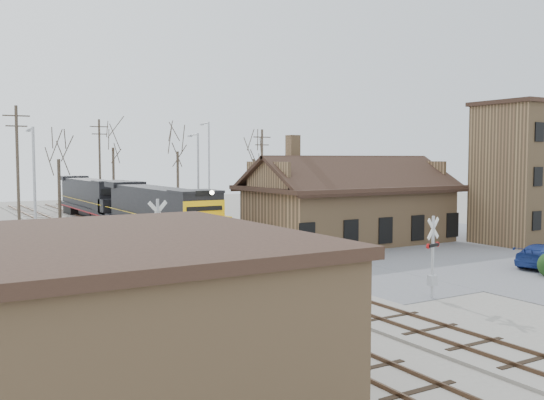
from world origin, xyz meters
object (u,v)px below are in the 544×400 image
(depot, at_px, (349,210))
(signal_tower, at_px, (522,174))
(locomotive_lead, at_px, (161,213))
(locomotive_trailing, at_px, (93,198))

(depot, xyz_separation_m, signal_tower, (10.40, -7.00, 2.67))
(locomotive_lead, relative_size, locomotive_trailing, 1.00)
(locomotive_lead, height_order, locomotive_trailing, locomotive_lead)
(signal_tower, height_order, locomotive_lead, signal_tower)
(locomotive_lead, bearing_deg, locomotive_trailing, 90.00)
(depot, height_order, locomotive_lead, depot)
(depot, distance_m, signal_tower, 12.82)
(depot, bearing_deg, locomotive_trailing, 114.44)
(depot, height_order, signal_tower, signal_tower)
(depot, xyz_separation_m, locomotive_trailing, (-11.99, 26.38, -0.19))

